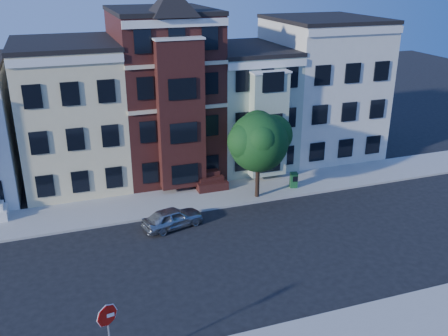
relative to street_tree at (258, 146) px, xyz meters
name	(u,v)px	position (x,y,z in m)	size (l,w,h in m)	color
ground	(228,259)	(-4.56, -6.77, -3.84)	(120.00, 120.00, 0.00)	black
far_sidewalk	(189,199)	(-4.56, 1.23, -3.77)	(60.00, 4.00, 0.15)	#9E9B93
house_yellow	(71,115)	(-11.56, 7.73, 1.16)	(7.00, 9.00, 10.00)	beige
house_brown	(164,94)	(-4.56, 7.73, 2.16)	(7.00, 9.00, 12.00)	#381612
house_green	(244,106)	(1.94, 7.73, 0.66)	(6.00, 9.00, 9.00)	#A5B69B
house_cream	(321,88)	(8.94, 7.73, 1.66)	(8.00, 9.00, 11.00)	silver
street_tree	(258,146)	(0.00, 0.00, 0.00)	(6.35, 6.35, 7.39)	#1B4F1A
parked_car	(173,218)	(-6.54, -2.19, -3.20)	(1.53, 3.80, 1.29)	#A8ACB0
newspaper_box	(294,180)	(3.09, 0.57, -3.13)	(0.51, 0.45, 1.13)	#1D562A
stop_sign	(109,334)	(-11.66, -13.07, -1.97)	(0.95, 0.13, 3.45)	#AC0400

